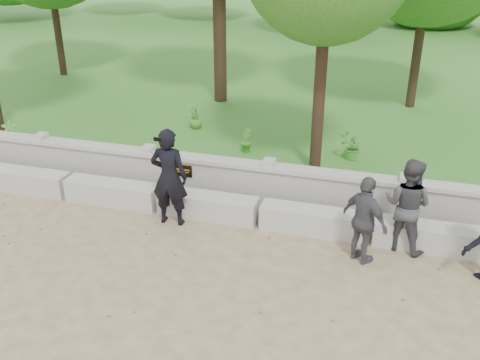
% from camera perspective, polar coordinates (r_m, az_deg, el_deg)
% --- Properties ---
extents(ground, '(80.00, 80.00, 0.00)m').
position_cam_1_polar(ground, '(9.10, -13.51, -8.53)').
color(ground, tan).
rests_on(ground, ground).
extents(lawn, '(40.00, 22.00, 0.25)m').
position_cam_1_polar(lawn, '(21.41, 5.06, 12.08)').
color(lawn, '#327328').
rests_on(lawn, ground).
extents(concrete_bench, '(11.90, 0.45, 0.45)m').
position_cam_1_polar(concrete_bench, '(10.43, -8.65, -2.03)').
color(concrete_bench, beige).
rests_on(concrete_bench, ground).
extents(parapet_wall, '(12.50, 0.35, 0.90)m').
position_cam_1_polar(parapet_wall, '(10.90, -7.22, 0.69)').
color(parapet_wall, '#B8B5AD').
rests_on(parapet_wall, ground).
extents(man_main, '(0.70, 0.62, 1.84)m').
position_cam_1_polar(man_main, '(9.64, -7.56, 0.30)').
color(man_main, black).
rests_on(man_main, ground).
extents(visitor_left, '(0.97, 0.86, 1.64)m').
position_cam_1_polar(visitor_left, '(9.24, 17.42, -2.58)').
color(visitor_left, '#3F3F44').
rests_on(visitor_left, ground).
extents(visitor_right, '(0.92, 0.83, 1.50)m').
position_cam_1_polar(visitor_right, '(8.73, 13.15, -4.24)').
color(visitor_right, '#45464B').
rests_on(visitor_right, ground).
extents(shrub_a, '(0.43, 0.42, 0.68)m').
position_cam_1_polar(shrub_a, '(13.62, -23.21, 4.44)').
color(shrub_a, '#4A9131').
rests_on(shrub_a, lawn).
extents(shrub_b, '(0.34, 0.37, 0.56)m').
position_cam_1_polar(shrub_b, '(12.37, 0.63, 4.26)').
color(shrub_b, '#4A9131').
rests_on(shrub_b, lawn).
extents(shrub_c, '(0.69, 0.69, 0.58)m').
position_cam_1_polar(shrub_c, '(12.18, 11.82, 3.44)').
color(shrub_c, '#4A9131').
rests_on(shrub_c, lawn).
extents(shrub_d, '(0.47, 0.49, 0.67)m').
position_cam_1_polar(shrub_d, '(13.92, -4.75, 6.86)').
color(shrub_d, '#4A9131').
rests_on(shrub_d, lawn).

